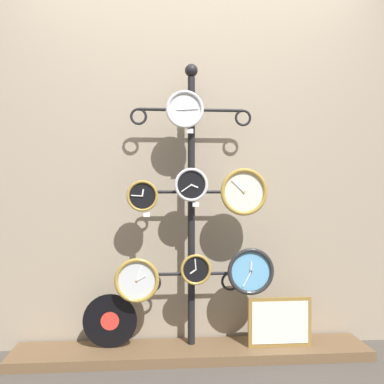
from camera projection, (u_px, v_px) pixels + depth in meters
name	position (u px, v px, depth m)	size (l,w,h in m)	color
ground_plane	(198.00, 381.00, 2.44)	(12.00, 12.00, 0.00)	#47423D
shop_wall	(189.00, 136.00, 3.00)	(4.40, 0.04, 2.80)	gray
low_shelf	(192.00, 352.00, 2.79)	(2.20, 0.36, 0.06)	brown
display_stand	(191.00, 236.00, 2.84)	(0.77, 0.32, 1.83)	black
clock_top_center	(185.00, 109.00, 2.76)	(0.23, 0.04, 0.23)	silver
clock_middle_left	(142.00, 196.00, 2.72)	(0.19, 0.04, 0.19)	black
clock_middle_center	(191.00, 185.00, 2.75)	(0.21, 0.04, 0.21)	black
clock_middle_right	(244.00, 192.00, 2.76)	(0.29, 0.04, 0.29)	silver
clock_bottom_left	(137.00, 280.00, 2.73)	(0.27, 0.04, 0.27)	silver
clock_bottom_center	(196.00, 269.00, 2.74)	(0.19, 0.04, 0.19)	black
clock_bottom_right	(251.00, 271.00, 2.78)	(0.29, 0.04, 0.29)	#60A8DB
vinyl_record	(110.00, 321.00, 2.77)	(0.33, 0.01, 0.33)	black
picture_frame	(280.00, 322.00, 2.79)	(0.40, 0.02, 0.31)	olive
price_tag_upper	(190.00, 131.00, 2.76)	(0.04, 0.00, 0.03)	white
price_tag_mid	(147.00, 215.00, 2.72)	(0.04, 0.00, 0.03)	white
price_tag_lower	(196.00, 204.00, 2.75)	(0.04, 0.00, 0.03)	white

